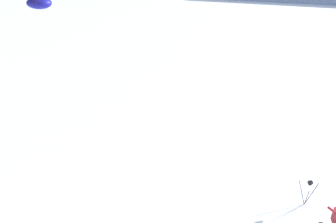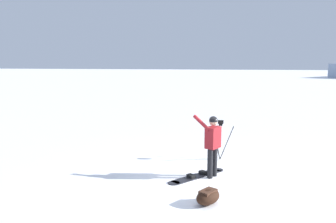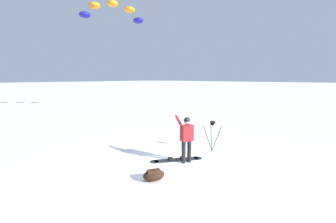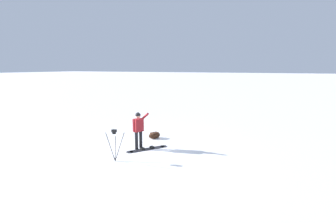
# 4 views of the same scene
# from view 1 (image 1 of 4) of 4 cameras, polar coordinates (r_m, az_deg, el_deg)

# --- Properties ---
(camera_tripod) EXTENTS (0.64, 0.68, 1.22)m
(camera_tripod) POSITION_cam_1_polar(r_m,az_deg,el_deg) (13.33, 25.34, -13.13)
(camera_tripod) COLOR #262628
(camera_tripod) RESTS_ON ground_plane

